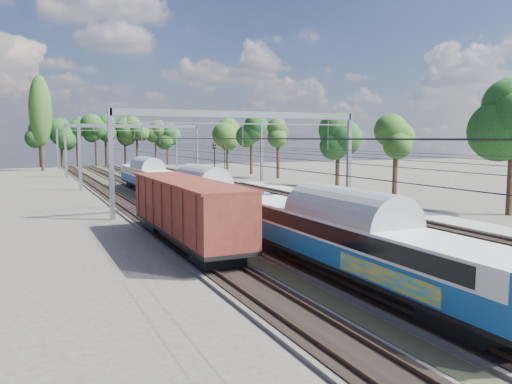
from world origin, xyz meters
name	(u,v)px	position (x,y,z in m)	size (l,w,h in m)	color
track_bed	(192,194)	(0.00, 45.00, 0.10)	(21.00, 130.00, 0.34)	#47423A
platform	(424,217)	(12.00, 20.00, 0.15)	(3.00, 70.00, 0.30)	gray
catenary	(176,140)	(0.33, 52.69, 6.40)	(25.65, 130.00, 9.00)	gray
tree_belt	(154,130)	(6.72, 91.54, 8.21)	(40.18, 100.08, 11.74)	black
poplar	(40,111)	(-14.50, 98.00, 11.89)	(4.40, 4.40, 19.04)	black
emu_train	(204,189)	(-4.50, 27.59, 2.50)	(2.90, 61.44, 4.25)	black
freight_boxcar	(186,208)	(-9.00, 17.95, 2.41)	(3.17, 15.32, 3.95)	black
worker	(190,176)	(4.83, 61.11, 0.90)	(0.66, 0.43, 1.80)	black
signal_near	(214,161)	(2.87, 45.20, 3.86)	(0.41, 0.37, 6.10)	black
signal_far	(225,157)	(11.64, 64.25, 3.56)	(0.36, 0.33, 5.63)	black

